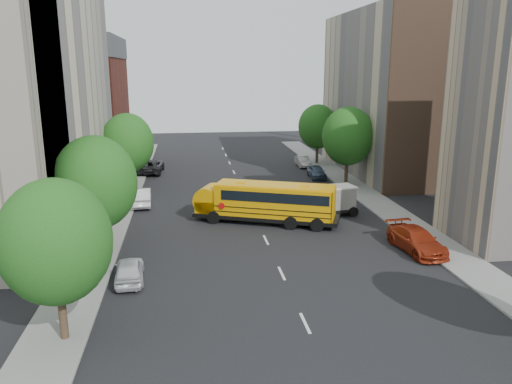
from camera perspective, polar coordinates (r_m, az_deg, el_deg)
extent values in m
plane|color=black|center=(37.37, 0.65, -4.49)|extent=(120.00, 120.00, 0.00)
cube|color=slate|center=(42.21, -16.05, -2.79)|extent=(3.00, 80.00, 0.12)
cube|color=slate|center=(44.99, 14.33, -1.65)|extent=(3.00, 80.00, 0.12)
cube|color=silver|center=(46.88, -1.16, -0.65)|extent=(0.15, 64.00, 0.01)
cube|color=beige|center=(43.02, -25.50, 10.20)|extent=(10.00, 26.00, 20.00)
cube|color=maroon|center=(64.54, -19.44, 8.44)|extent=(10.00, 15.00, 13.00)
cube|color=#B8AA8F|center=(59.84, 15.30, 10.77)|extent=(10.00, 22.00, 18.00)
cube|color=brown|center=(49.91, 20.25, 9.87)|extent=(10.10, 0.30, 18.00)
cylinder|color=yellow|center=(71.53, 20.90, 17.63)|extent=(1.00, 1.00, 35.00)
cylinder|color=#38281C|center=(24.20, -21.23, -12.71)|extent=(0.36, 0.36, 2.70)
ellipsoid|color=#1E4211|center=(22.97, -21.96, -5.30)|extent=(4.80, 4.80, 5.52)
cylinder|color=#38281C|center=(33.24, -17.43, -4.92)|extent=(0.36, 0.36, 2.88)
ellipsoid|color=#1E4211|center=(32.31, -17.88, 1.00)|extent=(5.12, 5.12, 5.89)
cylinder|color=#38281C|center=(50.47, -14.22, 1.61)|extent=(0.36, 0.36, 2.81)
ellipsoid|color=#1E4211|center=(49.88, -14.45, 5.46)|extent=(4.99, 4.99, 5.74)
cylinder|color=#38281C|center=(52.71, 10.28, 2.40)|extent=(0.36, 0.36, 2.95)
ellipsoid|color=#1E4211|center=(52.12, 10.45, 6.29)|extent=(5.25, 5.25, 6.04)
cylinder|color=#38281C|center=(64.05, 6.98, 4.45)|extent=(0.36, 0.36, 2.74)
ellipsoid|color=#1E4211|center=(63.59, 7.06, 7.43)|extent=(4.86, 4.86, 5.59)
cube|color=black|center=(39.24, 1.14, -2.74)|extent=(11.48, 6.60, 0.30)
cube|color=#DF9604|center=(38.74, 2.17, -0.94)|extent=(9.40, 5.73, 2.33)
cube|color=#DF9604|center=(40.31, -5.33, -1.44)|extent=(2.56, 2.84, 1.01)
cube|color=black|center=(39.68, -3.92, 0.15)|extent=(1.33, 2.35, 1.21)
cube|color=#DF9604|center=(38.45, 2.18, 0.76)|extent=(9.32, 5.54, 0.14)
cube|color=black|center=(38.57, 2.47, -0.24)|extent=(8.67, 5.49, 0.76)
cube|color=black|center=(38.95, 2.16, -2.10)|extent=(9.42, 5.79, 0.06)
cube|color=black|center=(38.84, 2.16, -1.52)|extent=(9.42, 5.79, 0.06)
cube|color=#DF9604|center=(38.11, 8.96, -1.36)|extent=(1.08, 2.41, 2.33)
cube|color=#DF9604|center=(39.06, -1.74, 1.12)|extent=(0.79, 0.79, 0.10)
cube|color=#DF9604|center=(38.04, 5.62, 0.71)|extent=(0.79, 0.79, 0.10)
cylinder|color=#DF9604|center=(40.18, -5.34, -0.75)|extent=(2.84, 2.95, 2.13)
cylinder|color=red|center=(38.53, -4.01, -1.60)|extent=(0.48, 0.23, 0.51)
cylinder|color=black|center=(39.12, -4.93, -2.92)|extent=(1.05, 0.66, 1.01)
cylinder|color=black|center=(41.42, -3.81, -1.94)|extent=(1.05, 0.66, 1.01)
cylinder|color=black|center=(37.65, 4.02, -3.58)|extent=(1.05, 0.66, 1.01)
cylinder|color=black|center=(40.04, 4.65, -2.51)|extent=(1.05, 0.66, 1.01)
cylinder|color=black|center=(37.38, 7.08, -3.78)|extent=(1.05, 0.66, 1.01)
cylinder|color=black|center=(39.78, 7.53, -2.70)|extent=(1.05, 0.66, 1.01)
cube|color=black|center=(41.32, 7.52, -2.11)|extent=(5.96, 2.97, 0.28)
cube|color=white|center=(41.27, 8.16, -0.72)|extent=(4.64, 2.62, 1.71)
cube|color=white|center=(40.27, 4.89, -1.42)|extent=(1.65, 2.03, 1.14)
cube|color=silver|center=(41.06, 8.20, 0.50)|extent=(4.84, 2.75, 0.11)
cylinder|color=black|center=(39.65, 5.42, -2.86)|extent=(0.83, 0.39, 0.80)
cylinder|color=black|center=(41.32, 4.33, -2.14)|extent=(0.83, 0.39, 0.80)
cylinder|color=black|center=(40.62, 8.35, -2.54)|extent=(0.83, 0.39, 0.80)
cylinder|color=black|center=(42.24, 7.18, -1.85)|extent=(0.83, 0.39, 0.80)
cylinder|color=black|center=(41.59, 10.92, -2.25)|extent=(0.83, 0.39, 0.80)
cylinder|color=black|center=(43.18, 9.67, -1.59)|extent=(0.83, 0.39, 0.80)
imported|color=silver|center=(29.60, -14.27, -8.63)|extent=(1.85, 4.06, 1.35)
imported|color=silver|center=(45.32, -12.98, -0.51)|extent=(1.93, 4.84, 1.57)
imported|color=black|center=(59.19, -11.92, 2.91)|extent=(3.02, 5.86, 1.58)
imported|color=maroon|center=(34.80, 17.87, -5.26)|extent=(2.70, 5.52, 1.55)
imported|color=#35465D|center=(55.64, 6.95, 2.30)|extent=(1.80, 4.11, 1.38)
imported|color=#9B9996|center=(62.04, 5.38, 3.52)|extent=(1.42, 3.97, 1.30)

